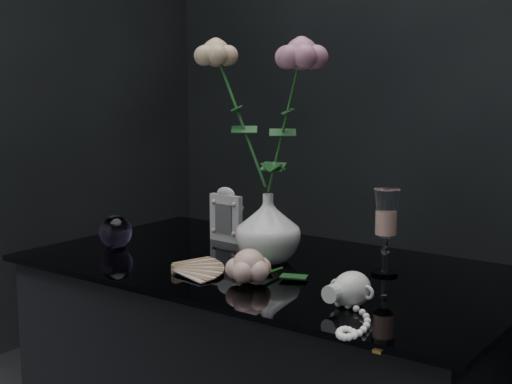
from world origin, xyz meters
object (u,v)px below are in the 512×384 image
Objects in this scene: vase at (268,228)px; loose_rose at (249,266)px; paperweight at (115,232)px; pearl_jar at (352,287)px; wine_glass at (386,232)px; picture_frame at (226,214)px.

vase is 0.75× the size of loose_rose.
vase reaches higher than paperweight.
vase is 0.66× the size of pearl_jar.
vase is 0.34m from pearl_jar.
wine_glass reaches higher than loose_rose.
vase reaches higher than picture_frame.
picture_frame is at bearing 143.76° from loose_rose.
vase is 0.37m from paperweight.
paperweight is 0.39× the size of loose_rose.
paperweight is at bearing -165.20° from wine_glass.
wine_glass reaches higher than pearl_jar.
paperweight is 0.65m from pearl_jar.
wine_glass is 0.63m from paperweight.
vase is at bearing -168.61° from wine_glass.
vase is at bearing 121.63° from loose_rose.
picture_frame is at bearing 173.90° from wine_glass.
vase is 0.25m from wine_glass.
loose_rose is at bearing -66.53° from vase.
pearl_jar is at bearing -78.32° from wine_glass.
loose_rose is at bearing -178.32° from pearl_jar.
pearl_jar is at bearing -24.01° from picture_frame.
wine_glass is 0.45m from picture_frame.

